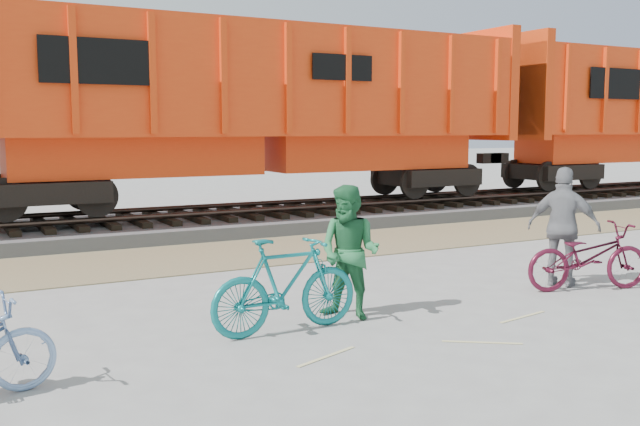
{
  "coord_description": "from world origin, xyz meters",
  "views": [
    {
      "loc": [
        -4.56,
        -7.24,
        2.42
      ],
      "look_at": [
        0.16,
        1.5,
        1.24
      ],
      "focal_mm": 40.0,
      "sensor_mm": 36.0,
      "label": 1
    }
  ],
  "objects_px": {
    "hopper_car_center": "(261,104)",
    "person_man": "(350,252)",
    "bicycle_teal": "(286,285)",
    "person_woman": "(564,227)",
    "bicycle_maroon": "(588,257)"
  },
  "relations": [
    {
      "from": "bicycle_maroon",
      "to": "person_man",
      "type": "height_order",
      "value": "person_man"
    },
    {
      "from": "hopper_car_center",
      "to": "person_woman",
      "type": "relative_size",
      "value": 7.61
    },
    {
      "from": "hopper_car_center",
      "to": "person_man",
      "type": "distance_m",
      "value": 9.19
    },
    {
      "from": "bicycle_teal",
      "to": "bicycle_maroon",
      "type": "bearing_deg",
      "value": -93.29
    },
    {
      "from": "bicycle_teal",
      "to": "person_woman",
      "type": "height_order",
      "value": "person_woman"
    },
    {
      "from": "bicycle_maroon",
      "to": "bicycle_teal",
      "type": "bearing_deg",
      "value": 105.97
    },
    {
      "from": "bicycle_maroon",
      "to": "person_woman",
      "type": "distance_m",
      "value": 0.58
    },
    {
      "from": "bicycle_teal",
      "to": "person_woman",
      "type": "xyz_separation_m",
      "value": [
        4.86,
        0.27,
        0.34
      ]
    },
    {
      "from": "person_man",
      "to": "person_woman",
      "type": "relative_size",
      "value": 0.93
    },
    {
      "from": "person_woman",
      "to": "person_man",
      "type": "bearing_deg",
      "value": 57.18
    },
    {
      "from": "hopper_car_center",
      "to": "person_man",
      "type": "height_order",
      "value": "hopper_car_center"
    },
    {
      "from": "bicycle_teal",
      "to": "hopper_car_center",
      "type": "bearing_deg",
      "value": -23.79
    },
    {
      "from": "bicycle_maroon",
      "to": "person_man",
      "type": "bearing_deg",
      "value": 102.71
    },
    {
      "from": "hopper_car_center",
      "to": "person_man",
      "type": "xyz_separation_m",
      "value": [
        -2.54,
        -8.56,
        -2.15
      ]
    },
    {
      "from": "bicycle_teal",
      "to": "person_woman",
      "type": "distance_m",
      "value": 4.88
    }
  ]
}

